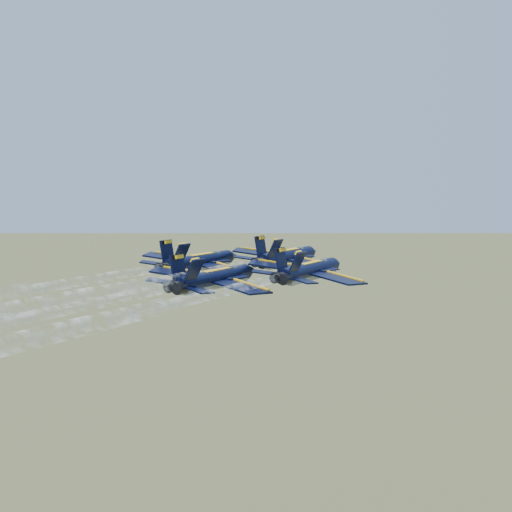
# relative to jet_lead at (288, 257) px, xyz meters

# --- Properties ---
(jet_lead) EXTENTS (14.38, 19.63, 4.32)m
(jet_lead) POSITION_rel_jet_lead_xyz_m (0.00, 0.00, 0.00)
(jet_lead) COLOR black
(jet_left) EXTENTS (14.38, 19.63, 4.32)m
(jet_left) POSITION_rel_jet_lead_xyz_m (-11.02, -5.81, 0.00)
(jet_left) COLOR black
(jet_right) EXTENTS (14.38, 19.63, 4.32)m
(jet_right) POSITION_rel_jet_lead_xyz_m (3.62, -11.57, 0.00)
(jet_right) COLOR black
(jet_slot) EXTENTS (14.38, 19.63, 4.32)m
(jet_slot) POSITION_rel_jet_lead_xyz_m (-6.88, -18.61, 0.00)
(jet_slot) COLOR black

